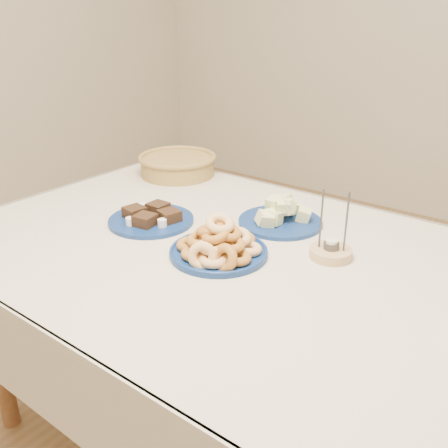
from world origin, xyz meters
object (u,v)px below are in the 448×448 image
Objects in this scene: dining_table at (234,283)px; candle_holder at (331,251)px; brownie_plate at (151,218)px; wicker_basket at (178,164)px; melon_plate at (281,216)px; donut_platter at (218,245)px.

dining_table is 8.87× the size of candle_holder.
brownie_plate is at bearing -179.99° from dining_table.
brownie_plate is 0.50m from wicker_basket.
melon_plate reaches higher than wicker_basket.
wicker_basket is at bearing 160.79° from candle_holder.
melon_plate reaches higher than dining_table.
donut_platter is 1.81× the size of candle_holder.
candle_holder is (0.56, 0.13, 0.00)m from brownie_plate.
donut_platter is at bearing -38.93° from wicker_basket.
melon_plate is at bearing 86.55° from donut_platter.
donut_platter reaches higher than dining_table.
donut_platter is 0.32m from brownie_plate.
melon_plate is at bearing 89.90° from dining_table.
candle_holder is (0.83, -0.29, -0.03)m from wicker_basket.
melon_plate is 0.62m from wicker_basket.
candle_holder is at bearing -19.21° from wicker_basket.
candle_holder reaches higher than wicker_basket.
dining_table is at bearing -34.87° from wicker_basket.
candle_holder is at bearing 12.83° from brownie_plate.
donut_platter is at bearing -108.29° from dining_table.
melon_plate is 1.03× the size of brownie_plate.
donut_platter is at bearing -9.46° from brownie_plate.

